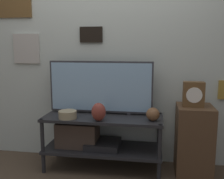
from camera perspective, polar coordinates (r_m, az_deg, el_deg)
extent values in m
cube|color=beige|center=(3.01, -0.96, 9.82)|extent=(6.40, 0.06, 2.70)
cube|color=#B7B2A8|center=(3.28, -18.09, 8.46)|extent=(0.32, 0.02, 0.35)
cube|color=slate|center=(3.28, -18.15, 8.46)|extent=(0.28, 0.01, 0.31)
cube|color=black|center=(3.01, -4.57, 11.83)|extent=(0.26, 0.02, 0.17)
cube|color=#2D2D33|center=(3.00, -4.60, 11.84)|extent=(0.22, 0.01, 0.14)
cube|color=#232326|center=(2.82, -1.98, -6.11)|extent=(1.26, 0.49, 0.03)
cube|color=#232326|center=(2.94, -1.94, -12.69)|extent=(1.26, 0.49, 0.03)
cylinder|color=#232326|center=(2.90, -14.84, -11.86)|extent=(0.04, 0.04, 0.59)
cylinder|color=#232326|center=(2.66, 10.28, -13.61)|extent=(0.04, 0.04, 0.59)
cylinder|color=#232326|center=(3.27, -11.74, -9.24)|extent=(0.04, 0.04, 0.59)
cylinder|color=#232326|center=(3.07, 10.16, -10.47)|extent=(0.04, 0.04, 0.59)
cube|color=black|center=(2.92, -1.95, -11.78)|extent=(0.36, 0.34, 0.07)
cube|color=#47382D|center=(2.95, -7.46, -9.57)|extent=(0.44, 0.27, 0.27)
cylinder|color=#333338|center=(3.01, -8.35, -4.73)|extent=(0.05, 0.05, 0.02)
cylinder|color=#333338|center=(2.89, 3.68, -5.27)|extent=(0.05, 0.05, 0.02)
cube|color=#333338|center=(2.87, -2.51, 0.60)|extent=(1.14, 0.04, 0.56)
cube|color=#8CB2D1|center=(2.86, -2.57, 0.55)|extent=(1.11, 0.01, 0.53)
cylinder|color=tan|center=(2.77, -9.64, -5.39)|extent=(0.19, 0.19, 0.08)
ellipsoid|color=brown|center=(2.63, -2.93, -4.89)|extent=(0.15, 0.13, 0.18)
sphere|color=brown|center=(2.67, 8.88, -5.34)|extent=(0.13, 0.13, 0.13)
cylinder|color=beige|center=(2.83, -2.63, -4.83)|extent=(0.08, 0.08, 0.09)
cube|color=#513823|center=(2.91, 17.35, -10.43)|extent=(0.36, 0.40, 0.72)
cube|color=brown|center=(2.76, 17.32, -0.99)|extent=(0.21, 0.10, 0.25)
cylinder|color=white|center=(2.71, 17.48, -1.20)|extent=(0.16, 0.01, 0.16)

